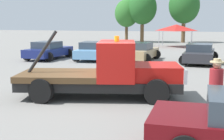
# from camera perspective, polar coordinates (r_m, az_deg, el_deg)

# --- Properties ---
(ground_plane) EXTENTS (160.00, 160.00, 0.00)m
(ground_plane) POSITION_cam_1_polar(r_m,az_deg,el_deg) (11.94, -2.32, -4.88)
(ground_plane) COLOR gray
(tow_truck) EXTENTS (6.42, 3.46, 2.51)m
(tow_truck) POSITION_cam_1_polar(r_m,az_deg,el_deg) (11.73, -0.54, -0.56)
(tow_truck) COLOR black
(tow_truck) RESTS_ON ground
(person_near_truck) EXTENTS (0.40, 0.40, 1.80)m
(person_near_truck) POSITION_cam_1_polar(r_m,az_deg,el_deg) (9.38, 18.48, -2.50)
(person_near_truck) COLOR #38383D
(person_near_truck) RESTS_ON ground
(parked_car_navy) EXTENTS (2.72, 4.51, 1.34)m
(parked_car_navy) POSITION_cam_1_polar(r_m,az_deg,el_deg) (24.28, -11.56, 3.52)
(parked_car_navy) COLOR navy
(parked_car_navy) RESTS_ON ground
(parked_car_skyblue) EXTENTS (2.64, 4.96, 1.34)m
(parked_car_skyblue) POSITION_cam_1_polar(r_m,az_deg,el_deg) (23.63, -3.46, 3.54)
(parked_car_skyblue) COLOR #669ED1
(parked_car_skyblue) RESTS_ON ground
(parked_car_tan) EXTENTS (2.66, 4.40, 1.34)m
(parked_car_tan) POSITION_cam_1_polar(r_m,az_deg,el_deg) (22.86, 5.16, 3.34)
(parked_car_tan) COLOR tan
(parked_car_tan) RESTS_ON ground
(parked_car_charcoal) EXTENTS (2.62, 4.99, 1.34)m
(parked_car_charcoal) POSITION_cam_1_polar(r_m,az_deg,el_deg) (22.30, 15.73, 2.91)
(parked_car_charcoal) COLOR #2D2D33
(parked_car_charcoal) RESTS_ON ground
(canopy_tent_red) EXTENTS (3.45, 3.45, 2.51)m
(canopy_tent_red) POSITION_cam_1_polar(r_m,az_deg,el_deg) (35.85, 11.68, 7.60)
(canopy_tent_red) COLOR #9E9EA3
(canopy_tent_red) RESTS_ON ground
(tree_left) EXTENTS (4.09, 4.09, 7.30)m
(tree_left) POSITION_cam_1_polar(r_m,az_deg,el_deg) (43.53, 13.06, 11.36)
(tree_left) COLOR brown
(tree_left) RESTS_ON ground
(tree_center) EXTENTS (3.87, 3.87, 6.91)m
(tree_center) POSITION_cam_1_polar(r_m,az_deg,el_deg) (43.18, 5.58, 11.22)
(tree_center) COLOR brown
(tree_center) RESTS_ON ground
(tree_right) EXTENTS (3.29, 3.29, 5.87)m
(tree_right) POSITION_cam_1_polar(r_m,az_deg,el_deg) (43.94, 2.69, 10.30)
(tree_right) COLOR brown
(tree_right) RESTS_ON ground
(traffic_cone) EXTENTS (0.40, 0.40, 0.55)m
(traffic_cone) POSITION_cam_1_polar(r_m,az_deg,el_deg) (15.62, 4.51, -0.68)
(traffic_cone) COLOR black
(traffic_cone) RESTS_ON ground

